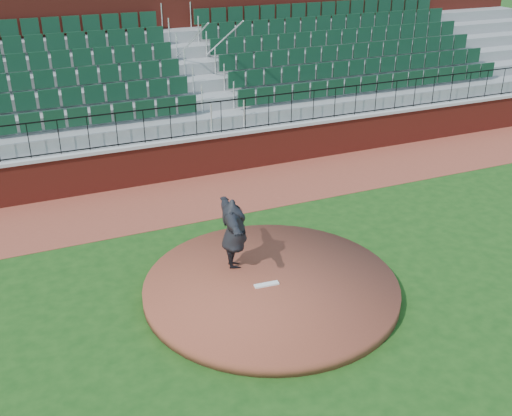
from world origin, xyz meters
The scene contains 10 objects.
ground centered at (0.00, 0.00, 0.00)m, with size 90.00×90.00×0.00m, color #183F12.
warning_track centered at (0.00, 5.40, 0.01)m, with size 34.00×3.20×0.01m, color brown.
field_wall centered at (0.00, 7.00, 0.60)m, with size 34.00×0.35×1.20m, color maroon.
wall_cap centered at (0.00, 7.00, 1.25)m, with size 34.00×0.45×0.10m, color #B7B7B7.
wall_railing centered at (0.00, 7.00, 1.80)m, with size 34.00×0.05×1.00m, color black, non-canonical shape.
seating_stands centered at (0.00, 9.72, 2.30)m, with size 34.00×5.10×4.60m, color gray, non-canonical shape.
concourse_wall centered at (0.00, 12.52, 2.75)m, with size 34.00×0.50×5.50m, color maroon.
pitchers_mound centered at (-0.31, -0.04, 0.12)m, with size 5.50×5.50×0.25m, color brown.
pitching_rubber centered at (-0.45, -0.10, 0.27)m, with size 0.54×0.13×0.04m, color white.
pitcher centered at (-0.78, 0.92, 1.08)m, with size 2.04×0.56×1.66m, color black.
Camera 1 is at (-5.06, -10.14, 7.32)m, focal length 42.72 mm.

